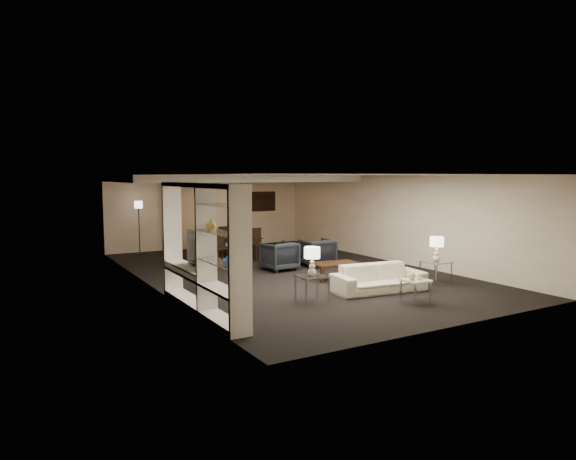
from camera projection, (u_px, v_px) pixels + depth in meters
The scene contains 35 objects.
floor at pixel (288, 272), 13.19m from camera, with size 11.00×11.00×0.00m, color black.
ceiling at pixel (288, 175), 12.93m from camera, with size 7.00×11.00×0.02m, color silver.
wall_back at pixel (209, 211), 17.79m from camera, with size 7.00×0.02×2.50m, color #C0B59B.
wall_front at pixel (458, 251), 8.33m from camera, with size 7.00×0.02×2.50m, color #C0B59B.
wall_left at pixel (151, 232), 11.32m from camera, with size 0.02×11.00×2.50m, color #C0B59B.
wall_right at pixel (393, 218), 14.81m from camera, with size 0.02×11.00×2.50m, color #C0B59B.
ceiling_soffit at pixel (232, 178), 15.95m from camera, with size 7.00×4.00×0.20m, color silver.
curtains at pixel (184, 214), 17.28m from camera, with size 1.50×0.12×2.40m, color beige.
door at pixel (228, 216), 18.14m from camera, with size 0.90×0.05×2.10m, color silver.
painting at pixel (263, 201), 18.78m from camera, with size 0.95×0.04×0.65m, color #142D38.
media_unit at pixel (201, 249), 9.18m from camera, with size 0.38×3.40×2.35m, color white, non-canonical shape.
pendant_light at pixel (241, 194), 16.15m from camera, with size 0.52×0.52×0.24m, color #D8591E.
sofa at pixel (379, 278), 10.96m from camera, with size 2.01×0.79×0.59m, color beige.
coffee_table at pixel (335, 271), 12.35m from camera, with size 1.10×0.64×0.40m, color black, non-canonical shape.
armchair_left at pixel (279, 256), 13.49m from camera, with size 0.80×0.82×0.75m, color black.
armchair_right at pixel (317, 253), 14.09m from camera, with size 0.80×0.82×0.75m, color black.
side_table_left at pixel (312, 289), 10.12m from camera, with size 0.55×0.55×0.51m, color white, non-canonical shape.
side_table_right at pixel (436, 272), 11.82m from camera, with size 0.55×0.55×0.51m, color silver, non-canonical shape.
table_lamp_left at pixel (312, 261), 10.06m from camera, with size 0.31×0.31×0.57m, color beige, non-canonical shape.
table_lamp_right at pixel (437, 249), 11.76m from camera, with size 0.31×0.31×0.57m, color #EEE7C9, non-canonical shape.
marble_table at pixel (415, 291), 10.02m from camera, with size 0.46×0.46×0.46m, color white, non-canonical shape.
gold_gourd_a at pixel (412, 276), 9.94m from camera, with size 0.15×0.15×0.15m, color #D8B572.
gold_gourd_b at pixel (420, 276), 10.04m from camera, with size 0.13×0.13×0.13m, color #E8D77A.
television at pixel (193, 250), 9.66m from camera, with size 0.15×1.16×0.67m, color black.
vase_blue at pixel (229, 259), 8.13m from camera, with size 0.18×0.18×0.19m, color #234A99.
vase_amber at pixel (211, 224), 8.71m from camera, with size 0.18×0.18×0.19m, color #C59041.
floor_speaker at pixel (208, 262), 11.14m from camera, with size 0.13×0.13×1.23m, color black.
dining_table at pixel (231, 248), 15.41m from camera, with size 1.79×1.00×0.63m, color black.
chair_nl at pixel (220, 247), 14.53m from camera, with size 0.43×0.43×0.93m, color black, non-canonical shape.
chair_nm at pixel (240, 246), 14.83m from camera, with size 0.43×0.43×0.93m, color black, non-canonical shape.
chair_nr at pixel (258, 244), 15.13m from camera, with size 0.43×0.43×0.93m, color black, non-canonical shape.
chair_fl at pixel (204, 242), 15.65m from camera, with size 0.43×0.43×0.93m, color black, non-canonical shape.
chair_fm at pixel (222, 241), 15.95m from camera, with size 0.43×0.43×0.93m, color black, non-canonical shape.
chair_fr at pixel (240, 240), 16.25m from camera, with size 0.43×0.43×0.93m, color black, non-canonical shape.
floor_lamp at pixel (139, 228), 16.15m from camera, with size 0.24×0.24×1.69m, color black, non-canonical shape.
Camera 1 is at (-6.53, -11.25, 2.47)m, focal length 32.00 mm.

